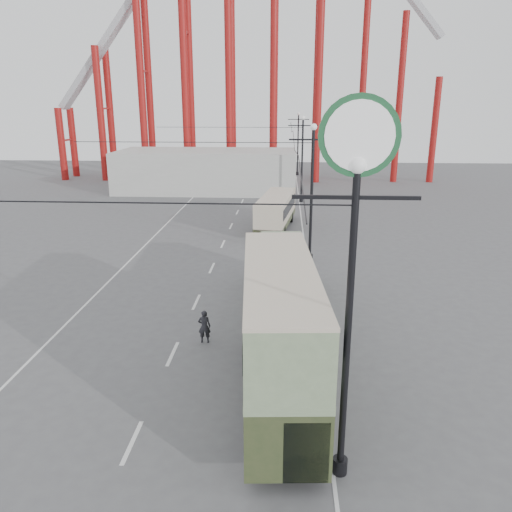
# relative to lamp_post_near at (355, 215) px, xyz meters

# --- Properties ---
(ground) EXTENTS (160.00, 160.00, 0.00)m
(ground) POSITION_rel_lamp_post_near_xyz_m (-5.60, 3.00, -7.86)
(ground) COLOR #525255
(ground) RESTS_ON ground
(road_markings) EXTENTS (12.52, 120.00, 0.01)m
(road_markings) POSITION_rel_lamp_post_near_xyz_m (-6.46, 22.70, -7.86)
(road_markings) COLOR silver
(road_markings) RESTS_ON ground
(lamp_post_near) EXTENTS (3.20, 0.44, 10.80)m
(lamp_post_near) POSITION_rel_lamp_post_near_xyz_m (0.00, 0.00, 0.00)
(lamp_post_near) COLOR black
(lamp_post_near) RESTS_ON ground
(lamp_post_mid) EXTENTS (3.20, 0.44, 9.32)m
(lamp_post_mid) POSITION_rel_lamp_post_near_xyz_m (0.00, 21.00, -3.18)
(lamp_post_mid) COLOR black
(lamp_post_mid) RESTS_ON ground
(lamp_post_far) EXTENTS (3.20, 0.44, 9.32)m
(lamp_post_far) POSITION_rel_lamp_post_near_xyz_m (0.00, 43.00, -3.18)
(lamp_post_far) COLOR black
(lamp_post_far) RESTS_ON ground
(lamp_post_distant) EXTENTS (3.20, 0.44, 9.32)m
(lamp_post_distant) POSITION_rel_lamp_post_near_xyz_m (0.00, 65.00, -3.18)
(lamp_post_distant) COLOR black
(lamp_post_distant) RESTS_ON ground
(roller_coaster) EXTENTS (52.95, 5.00, 55.48)m
(roller_coaster) POSITION_rel_lamp_post_near_xyz_m (-8.09, 59.89, 15.06)
(roller_coaster) COLOR maroon
(roller_coaster) RESTS_ON ground
(fairground_shed) EXTENTS (22.00, 10.00, 5.00)m
(fairground_shed) POSITION_rel_lamp_post_near_xyz_m (-11.60, 50.00, -5.36)
(fairground_shed) COLOR #AFAFAA
(fairground_shed) RESTS_ON ground
(double_decker_bus) EXTENTS (3.11, 9.82, 5.20)m
(double_decker_bus) POSITION_rel_lamp_post_near_xyz_m (-1.89, 3.68, -4.95)
(double_decker_bus) COLOR #303B20
(double_decker_bus) RESTS_ON ground
(single_decker_green) EXTENTS (3.11, 10.80, 3.02)m
(single_decker_green) POSITION_rel_lamp_post_near_xyz_m (-1.66, 12.09, -6.16)
(single_decker_green) COLOR gray
(single_decker_green) RESTS_ON ground
(single_decker_cream) EXTENTS (3.52, 9.59, 2.91)m
(single_decker_cream) POSITION_rel_lamp_post_near_xyz_m (-2.56, 30.40, -6.22)
(single_decker_cream) COLOR beige
(single_decker_cream) RESTS_ON ground
(pedestrian) EXTENTS (0.60, 0.41, 1.58)m
(pedestrian) POSITION_rel_lamp_post_near_xyz_m (-5.36, 8.21, -7.07)
(pedestrian) COLOR black
(pedestrian) RESTS_ON ground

